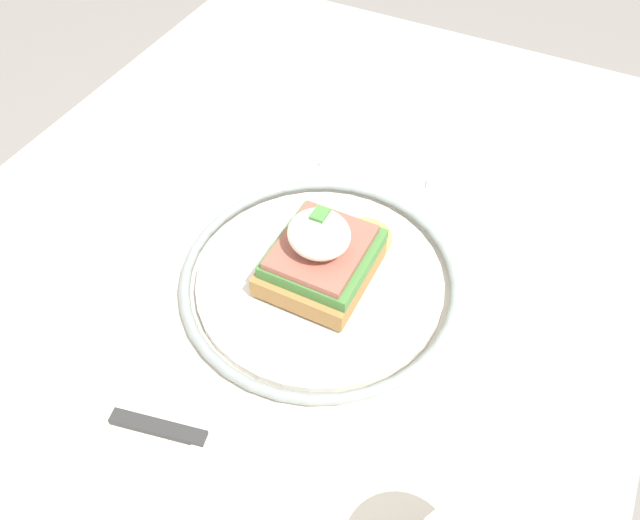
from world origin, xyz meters
TOP-DOWN VIEW (x-y plane):
  - ground_plane at (0.00, 0.00)m, footprint 6.00×6.00m
  - dining_table at (0.00, 0.00)m, footprint 0.91×0.68m
  - plate at (0.03, 0.05)m, footprint 0.26×0.26m
  - sandwich at (0.03, 0.05)m, footprint 0.13×0.09m
  - fork at (-0.14, 0.06)m, footprint 0.05×0.15m
  - knife at (0.21, 0.03)m, footprint 0.05×0.18m

SIDE VIEW (x-z plane):
  - ground_plane at x=0.00m, z-range 0.00..0.00m
  - dining_table at x=0.00m, z-range 0.23..0.95m
  - fork at x=-0.14m, z-range 0.72..0.73m
  - knife at x=0.21m, z-range 0.72..0.73m
  - plate at x=0.03m, z-range 0.72..0.74m
  - sandwich at x=0.03m, z-range 0.72..0.80m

